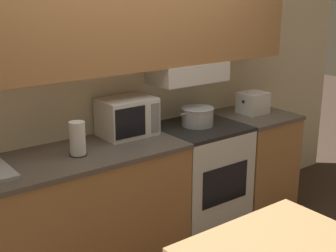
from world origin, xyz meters
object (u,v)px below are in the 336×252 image
object	(u,v)px
cooking_pot	(198,116)
microwave	(127,117)
stove_range	(199,178)
toaster	(253,103)
paper_towel_roll	(78,139)

from	to	relation	value
cooking_pot	microwave	xyz separation A→B (m)	(-0.61, 0.13, 0.06)
cooking_pot	stove_range	bearing A→B (deg)	-69.25
cooking_pot	toaster	size ratio (longest dim) A/B	1.40
cooking_pot	microwave	distance (m)	0.62
microwave	paper_towel_roll	world-z (taller)	microwave
stove_range	toaster	world-z (taller)	toaster
microwave	paper_towel_roll	bearing A→B (deg)	-160.18
microwave	stove_range	bearing A→B (deg)	-13.48
paper_towel_roll	toaster	bearing A→B (deg)	1.86
toaster	paper_towel_roll	bearing A→B (deg)	-178.14
microwave	paper_towel_roll	distance (m)	0.55
cooking_pot	paper_towel_roll	size ratio (longest dim) A/B	1.49
stove_range	paper_towel_roll	bearing A→B (deg)	-178.07
toaster	microwave	bearing A→B (deg)	174.24
toaster	paper_towel_roll	xyz separation A→B (m)	(-1.78, -0.06, 0.02)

